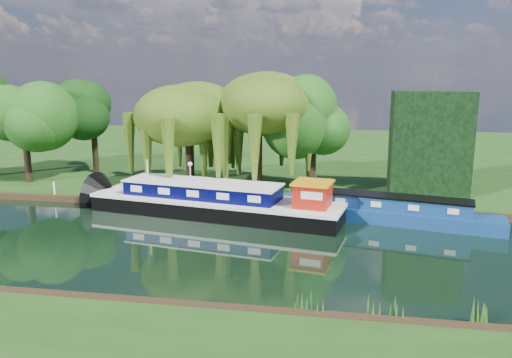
# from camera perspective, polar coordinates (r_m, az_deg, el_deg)

# --- Properties ---
(ground) EXTENTS (120.00, 120.00, 0.00)m
(ground) POSITION_cam_1_polar(r_m,az_deg,el_deg) (30.76, -14.07, -6.93)
(ground) COLOR black
(far_bank) EXTENTS (120.00, 52.00, 0.45)m
(far_bank) POSITION_cam_1_polar(r_m,az_deg,el_deg) (62.49, -1.60, 3.13)
(far_bank) COLOR #173B10
(far_bank) RESTS_ON ground
(dutch_barge) EXTENTS (18.48, 7.20, 3.81)m
(dutch_barge) POSITION_cam_1_polar(r_m,az_deg,el_deg) (35.11, -4.46, -2.65)
(dutch_barge) COLOR black
(dutch_barge) RESTS_ON ground
(narrowboat) EXTENTS (13.74, 5.11, 1.98)m
(narrowboat) POSITION_cam_1_polar(r_m,az_deg,el_deg) (34.62, 15.66, -3.68)
(narrowboat) COLOR navy
(narrowboat) RESTS_ON ground
(white_cruiser) EXTENTS (2.39, 2.16, 1.11)m
(white_cruiser) POSITION_cam_1_polar(r_m,az_deg,el_deg) (35.90, 20.78, -4.64)
(white_cruiser) COLOR silver
(white_cruiser) RESTS_ON ground
(willow_left) EXTENTS (6.85, 6.85, 8.20)m
(willow_left) POSITION_cam_1_polar(r_m,az_deg,el_deg) (41.08, -7.70, 7.14)
(willow_left) COLOR black
(willow_left) RESTS_ON far_bank
(willow_right) EXTENTS (7.07, 7.07, 8.61)m
(willow_right) POSITION_cam_1_polar(r_m,az_deg,el_deg) (39.44, 0.22, 7.52)
(willow_right) COLOR black
(willow_right) RESTS_ON far_bank
(tree_far_left) EXTENTS (5.21, 5.21, 8.40)m
(tree_far_left) POSITION_cam_1_polar(r_m,az_deg,el_deg) (47.56, -25.06, 6.51)
(tree_far_left) COLOR black
(tree_far_left) RESTS_ON far_bank
(tree_far_mid) EXTENTS (4.95, 4.95, 8.10)m
(tree_far_mid) POSITION_cam_1_polar(r_m,az_deg,el_deg) (49.93, -18.16, 7.05)
(tree_far_mid) COLOR black
(tree_far_mid) RESTS_ON far_bank
(tree_far_right) EXTENTS (4.86, 4.86, 7.95)m
(tree_far_right) POSITION_cam_1_polar(r_m,az_deg,el_deg) (40.04, 6.58, 6.35)
(tree_far_right) COLOR black
(tree_far_right) RESTS_ON far_bank
(conifer_hedge) EXTENTS (6.00, 3.00, 8.00)m
(conifer_hedge) POSITION_cam_1_polar(r_m,az_deg,el_deg) (41.51, 19.24, 3.91)
(conifer_hedge) COLOR black
(conifer_hedge) RESTS_ON far_bank
(lamppost) EXTENTS (0.36, 0.36, 2.56)m
(lamppost) POSITION_cam_1_polar(r_m,az_deg,el_deg) (39.52, -7.53, 1.11)
(lamppost) COLOR silver
(lamppost) RESTS_ON far_bank
(mooring_posts) EXTENTS (19.16, 0.16, 1.00)m
(mooring_posts) POSITION_cam_1_polar(r_m,az_deg,el_deg) (38.18, -9.83, -1.59)
(mooring_posts) COLOR silver
(mooring_posts) RESTS_ON far_bank
(reeds_near) EXTENTS (33.70, 1.50, 1.10)m
(reeds_near) POSITION_cam_1_polar(r_m,az_deg,el_deg) (21.73, -5.19, -13.16)
(reeds_near) COLOR #215015
(reeds_near) RESTS_ON ground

